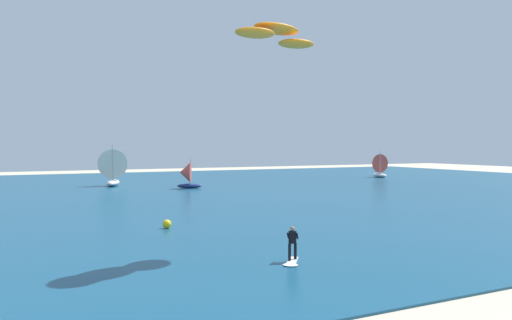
% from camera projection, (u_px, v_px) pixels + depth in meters
% --- Properties ---
extents(ocean, '(160.00, 90.00, 0.10)m').
position_uv_depth(ocean, '(120.00, 194.00, 56.40)').
color(ocean, navy).
rests_on(ocean, ground).
extents(kitesurfer, '(1.61, 1.91, 1.67)m').
position_uv_depth(kitesurfer, '(292.00, 249.00, 23.02)').
color(kitesurfer, white).
rests_on(kitesurfer, ocean).
extents(kite, '(6.11, 3.99, 0.89)m').
position_uv_depth(kite, '(277.00, 35.00, 26.19)').
color(kite, orange).
extents(sailboat_anchored_offshore, '(3.44, 3.09, 3.88)m').
position_uv_depth(sailboat_anchored_offshore, '(186.00, 175.00, 63.09)').
color(sailboat_anchored_offshore, navy).
rests_on(sailboat_anchored_offshore, ocean).
extents(sailboat_mid_left, '(4.48, 5.07, 5.69)m').
position_uv_depth(sailboat_mid_left, '(114.00, 167.00, 67.45)').
color(sailboat_mid_left, silver).
rests_on(sailboat_mid_left, ocean).
extents(sailboat_far_right, '(3.44, 4.01, 4.61)m').
position_uv_depth(sailboat_far_right, '(378.00, 165.00, 85.63)').
color(sailboat_far_right, silver).
rests_on(sailboat_far_right, ocean).
extents(marker_buoy, '(0.59, 0.59, 0.59)m').
position_uv_depth(marker_buoy, '(167.00, 224.00, 32.39)').
color(marker_buoy, yellow).
rests_on(marker_buoy, ocean).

